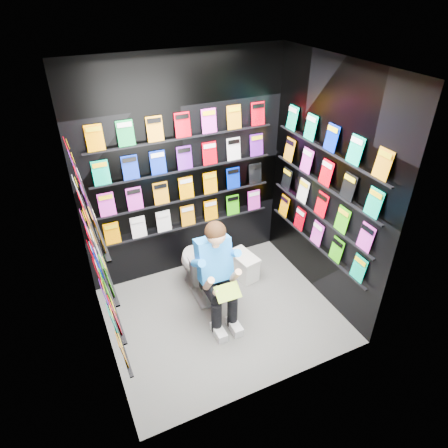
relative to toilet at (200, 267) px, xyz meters
name	(u,v)px	position (x,y,z in m)	size (l,w,h in m)	color
floor	(222,314)	(0.06, -0.46, -0.37)	(2.40, 2.40, 0.00)	#555553
ceiling	(221,68)	(0.06, -0.46, 2.23)	(2.40, 2.40, 0.00)	white
wall_back	(184,173)	(0.06, 0.54, 0.93)	(2.40, 0.04, 2.60)	black
wall_front	(278,277)	(0.06, -1.46, 0.93)	(2.40, 0.04, 2.60)	black
wall_left	(90,246)	(-1.14, -0.46, 0.93)	(0.04, 2.00, 2.60)	black
wall_right	(326,189)	(1.26, -0.46, 0.93)	(0.04, 2.00, 2.60)	black
comics_back	(185,173)	(0.06, 0.51, 0.94)	(2.10, 0.06, 1.37)	red
comics_left	(94,245)	(-1.11, -0.46, 0.94)	(0.06, 1.70, 1.37)	red
comics_right	(324,189)	(1.23, -0.46, 0.94)	(0.06, 1.70, 1.37)	red
toilet	(200,267)	(0.00, 0.00, 0.00)	(0.42, 0.75, 0.73)	white
longbox	(244,266)	(0.59, 0.04, -0.23)	(0.21, 0.38, 0.28)	white
longbox_lid	(244,256)	(0.59, 0.04, -0.07)	(0.23, 0.40, 0.03)	white
reader	(213,259)	(0.00, -0.38, 0.37)	(0.47, 0.69, 1.28)	blue
held_comic	(228,292)	(0.00, -0.73, 0.21)	(0.25, 0.01, 0.17)	green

